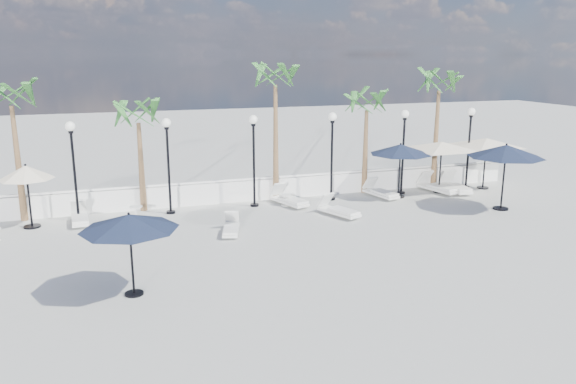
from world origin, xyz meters
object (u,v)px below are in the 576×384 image
object	(u,v)px
lounger_7	(381,192)
lounger_8	(455,186)
parasol_cream_sq_b	(487,139)
parasol_cream_small	(26,173)
parasol_cream_sq_a	(442,142)
lounger_3	(80,217)
parasol_navy_left	(129,222)
parasol_navy_right	(506,151)
lounger_4	(339,210)
lounger_2	(231,228)
parasol_navy_mid	(400,150)
lounger_5	(289,199)
lounger_6	(438,186)

from	to	relation	value
lounger_7	lounger_8	xyz separation A→B (m)	(3.80, -0.18, 0.02)
parasol_cream_sq_b	parasol_cream_small	size ratio (longest dim) A/B	2.16
lounger_7	parasol_cream_sq_a	xyz separation A→B (m)	(3.03, -0.02, 2.11)
lounger_3	parasol_navy_left	xyz separation A→B (m)	(1.55, -7.42, 1.78)
parasol_navy_right	parasol_cream_sq_b	distance (m)	3.79
lounger_4	lounger_7	distance (m)	3.69
lounger_2	parasol_cream_sq_b	bearing A→B (deg)	29.21
lounger_3	lounger_4	xyz separation A→B (m)	(9.75, -2.17, 0.01)
parasol_cream_sq_a	parasol_cream_small	distance (m)	17.44
parasol_navy_mid	parasol_cream_small	world-z (taller)	parasol_navy_mid
parasol_navy_mid	lounger_2	bearing A→B (deg)	-161.40
parasol_cream_small	parasol_cream_sq_b	bearing A→B (deg)	0.00
lounger_5	lounger_7	distance (m)	4.35
lounger_5	parasol_cream_sq_a	xyz separation A→B (m)	(7.37, -0.02, 2.10)
lounger_6	lounger_8	distance (m)	0.85
lounger_5	parasol_cream_sq_b	xyz separation A→B (m)	(9.80, -0.02, 2.15)
parasol_navy_mid	lounger_8	bearing A→B (deg)	1.45
parasol_navy_right	parasol_cream_sq_b	size ratio (longest dim) A/B	0.59
lounger_4	parasol_cream_sq_b	bearing A→B (deg)	-8.57
lounger_6	parasol_cream_sq_a	size ratio (longest dim) A/B	0.43
lounger_6	lounger_8	xyz separation A→B (m)	(0.83, -0.19, -0.01)
lounger_6	parasol_navy_mid	distance (m)	2.92
lounger_3	parasol_navy_mid	bearing A→B (deg)	-4.21
lounger_2	lounger_7	world-z (taller)	lounger_7
lounger_2	parasol_cream_sq_a	size ratio (longest dim) A/B	0.33
parasol_navy_right	parasol_cream_sq_a	world-z (taller)	parasol_navy_right
parasol_navy_mid	parasol_navy_right	size ratio (longest dim) A/B	0.89
parasol_navy_left	parasol_cream_sq_b	bearing A→B (deg)	23.96
parasol_navy_mid	parasol_navy_right	xyz separation A→B (m)	(3.02, -3.16, 0.27)
parasol_cream_small	parasol_cream_sq_a	bearing A→B (deg)	0.00
lounger_5	parasol_navy_right	bearing A→B (deg)	-41.67
lounger_2	parasol_navy_right	size ratio (longest dim) A/B	0.56
lounger_4	parasol_cream_sq_b	world-z (taller)	parasol_cream_sq_b
parasol_cream_sq_b	parasol_cream_small	distance (m)	19.88
parasol_cream_sq_b	parasol_navy_mid	bearing A→B (deg)	-177.07
lounger_4	lounger_3	bearing A→B (deg)	144.58
lounger_4	parasol_cream_sq_b	xyz separation A→B (m)	(8.44, 2.15, 2.17)
lounger_6	lounger_8	world-z (taller)	lounger_6
lounger_5	lounger_4	bearing A→B (deg)	-76.81
parasol_cream_sq_b	lounger_4	bearing A→B (deg)	-165.70
parasol_navy_left	lounger_8	bearing A→B (deg)	25.77
lounger_2	lounger_3	xyz separation A→B (m)	(-5.18, 3.06, 0.03)
lounger_7	parasol_navy_right	distance (m)	5.55
lounger_4	parasol_cream_sq_a	size ratio (longest dim) A/B	0.38
lounger_6	lounger_7	xyz separation A→B (m)	(-2.96, -0.00, -0.03)
lounger_2	parasol_navy_mid	size ratio (longest dim) A/B	0.63
lounger_2	lounger_4	distance (m)	4.65
parasol_navy_left	lounger_4	bearing A→B (deg)	32.60
parasol_cream_small	parasol_navy_mid	bearing A→B (deg)	-0.91
lounger_5	parasol_navy_right	distance (m)	9.08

